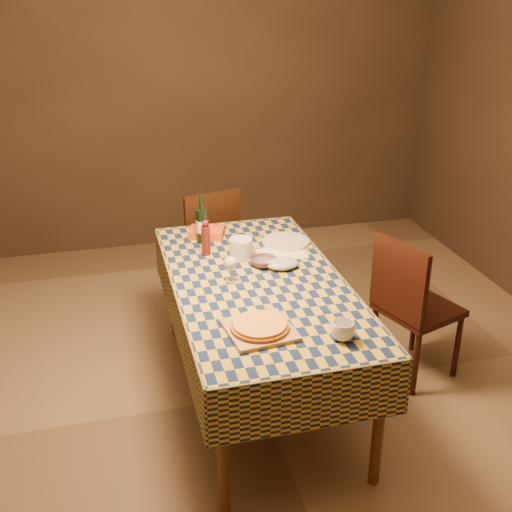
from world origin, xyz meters
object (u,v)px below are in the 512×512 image
at_px(chair_far, 207,242).
at_px(chair_right, 410,302).
at_px(bowl, 263,262).
at_px(white_plate, 286,242).
at_px(dining_table, 258,293).
at_px(wine_bottle, 202,225).
at_px(cutting_board, 260,330).
at_px(pizza, 260,326).

distance_m(chair_far, chair_right, 1.58).
height_order(bowl, white_plate, bowl).
relative_size(dining_table, white_plate, 6.19).
bearing_deg(wine_bottle, chair_right, -29.54).
xyz_separation_m(dining_table, wine_bottle, (-0.20, 0.62, 0.19)).
height_order(bowl, chair_far, chair_far).
relative_size(bowl, wine_bottle, 0.51).
bearing_deg(white_plate, chair_far, 117.45).
xyz_separation_m(dining_table, cutting_board, (-0.13, -0.52, 0.09)).
relative_size(bowl, chair_far, 0.16).
relative_size(dining_table, cutting_board, 5.98).
xyz_separation_m(pizza, bowl, (0.21, 0.71, -0.01)).
bearing_deg(chair_right, white_plate, 142.09).
bearing_deg(pizza, chair_right, 25.23).
distance_m(white_plate, chair_right, 0.85).
height_order(wine_bottle, chair_far, wine_bottle).
bearing_deg(pizza, bowl, 73.66).
height_order(cutting_board, pizza, pizza).
xyz_separation_m(cutting_board, chair_far, (0.06, 1.72, -0.26)).
bearing_deg(chair_far, white_plate, -62.55).
height_order(bowl, chair_right, chair_right).
distance_m(bowl, chair_right, 0.92).
bearing_deg(pizza, dining_table, 76.10).
bearing_deg(dining_table, white_plate, 57.60).
bearing_deg(bowl, cutting_board, -106.34).
height_order(dining_table, wine_bottle, wine_bottle).
distance_m(dining_table, chair_right, 0.95).
bearing_deg(white_plate, cutting_board, -113.35).
height_order(dining_table, pizza, pizza).
relative_size(cutting_board, wine_bottle, 1.02).
bearing_deg(cutting_board, white_plate, 66.65).
bearing_deg(dining_table, cutting_board, -103.90).
bearing_deg(chair_far, dining_table, -86.48).
height_order(pizza, white_plate, pizza).
bearing_deg(wine_bottle, bowl, -57.63).
height_order(bowl, wine_bottle, wine_bottle).
bearing_deg(white_plate, bowl, -127.61).
relative_size(pizza, chair_right, 0.34).
xyz_separation_m(dining_table, white_plate, (0.30, 0.47, 0.08)).
bearing_deg(chair_far, cutting_board, -91.86).
distance_m(dining_table, bowl, 0.22).
xyz_separation_m(white_plate, chair_far, (-0.37, 0.72, -0.26)).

